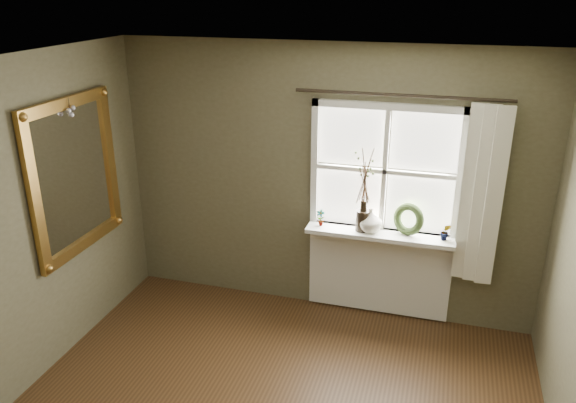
{
  "coord_description": "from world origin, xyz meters",
  "views": [
    {
      "loc": [
        1.05,
        -2.63,
        3.07
      ],
      "look_at": [
        -0.16,
        1.55,
        1.36
      ],
      "focal_mm": 35.0,
      "sensor_mm": 36.0,
      "label": 1
    }
  ],
  "objects_px": {
    "wreath": "(408,222)",
    "cream_vase": "(370,220)",
    "dark_jug": "(363,221)",
    "gilt_mirror": "(75,176)"
  },
  "relations": [
    {
      "from": "cream_vase",
      "to": "wreath",
      "type": "distance_m",
      "value": 0.34
    },
    {
      "from": "wreath",
      "to": "gilt_mirror",
      "type": "bearing_deg",
      "value": -136.76
    },
    {
      "from": "wreath",
      "to": "dark_jug",
      "type": "bearing_deg",
      "value": -150.06
    },
    {
      "from": "dark_jug",
      "to": "wreath",
      "type": "xyz_separation_m",
      "value": [
        0.41,
        0.04,
        0.01
      ]
    },
    {
      "from": "gilt_mirror",
      "to": "wreath",
      "type": "bearing_deg",
      "value": 18.9
    },
    {
      "from": "cream_vase",
      "to": "wreath",
      "type": "relative_size",
      "value": 0.74
    },
    {
      "from": "wreath",
      "to": "cream_vase",
      "type": "bearing_deg",
      "value": -148.91
    },
    {
      "from": "dark_jug",
      "to": "wreath",
      "type": "bearing_deg",
      "value": 5.6
    },
    {
      "from": "dark_jug",
      "to": "wreath",
      "type": "relative_size",
      "value": 0.66
    },
    {
      "from": "cream_vase",
      "to": "dark_jug",
      "type": "bearing_deg",
      "value": 180.0
    }
  ]
}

